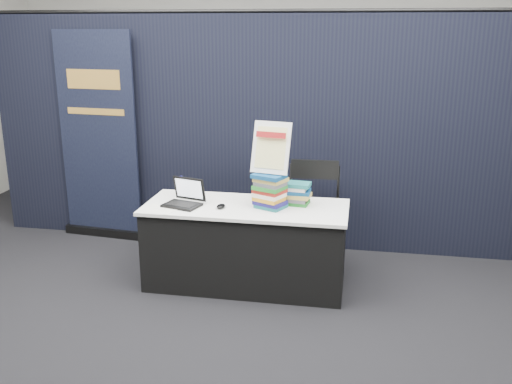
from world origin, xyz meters
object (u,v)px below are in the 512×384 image
object	(u,v)px
stacking_chair	(312,213)
pullup_banner	(99,149)
display_table	(246,245)
laptop	(183,199)
info_sign	(271,148)
book_stack_tall	(270,191)
book_stack_short	(296,193)

from	to	relation	value
stacking_chair	pullup_banner	bearing A→B (deg)	166.12
display_table	laptop	bearing A→B (deg)	-171.56
laptop	info_sign	bearing A→B (deg)	21.85
display_table	pullup_banner	distance (m)	2.14
pullup_banner	book_stack_tall	bearing A→B (deg)	-19.94
laptop	pullup_banner	world-z (taller)	pullup_banner
book_stack_tall	pullup_banner	world-z (taller)	pullup_banner
book_stack_short	stacking_chair	bearing A→B (deg)	64.54
book_stack_tall	display_table	bearing A→B (deg)	173.78
book_stack_short	info_sign	xyz separation A→B (m)	(-0.21, -0.12, 0.43)
info_sign	pullup_banner	distance (m)	2.26
display_table	pullup_banner	bearing A→B (deg)	152.42
laptop	stacking_chair	xyz separation A→B (m)	(1.11, 0.47, -0.22)
display_table	book_stack_tall	world-z (taller)	book_stack_tall
laptop	book_stack_short	size ratio (longest dim) A/B	1.49
book_stack_short	stacking_chair	world-z (taller)	stacking_chair
laptop	pullup_banner	bearing A→B (deg)	156.18
pullup_banner	stacking_chair	size ratio (longest dim) A/B	2.13
info_sign	book_stack_short	bearing A→B (deg)	41.74
book_stack_tall	stacking_chair	world-z (taller)	book_stack_tall
book_stack_short	stacking_chair	xyz separation A→B (m)	(0.13, 0.27, -0.26)
display_table	book_stack_short	bearing A→B (deg)	16.16
display_table	info_sign	world-z (taller)	info_sign
display_table	info_sign	size ratio (longest dim) A/B	3.94
info_sign	pullup_banner	bearing A→B (deg)	167.39
info_sign	stacking_chair	distance (m)	0.86
book_stack_short	pullup_banner	world-z (taller)	pullup_banner
info_sign	pullup_banner	size ratio (longest dim) A/B	0.20
laptop	book_stack_short	bearing A→B (deg)	27.20
info_sign	display_table	bearing A→B (deg)	-166.12
info_sign	book_stack_tall	bearing A→B (deg)	-77.80
book_stack_tall	book_stack_short	world-z (taller)	book_stack_tall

